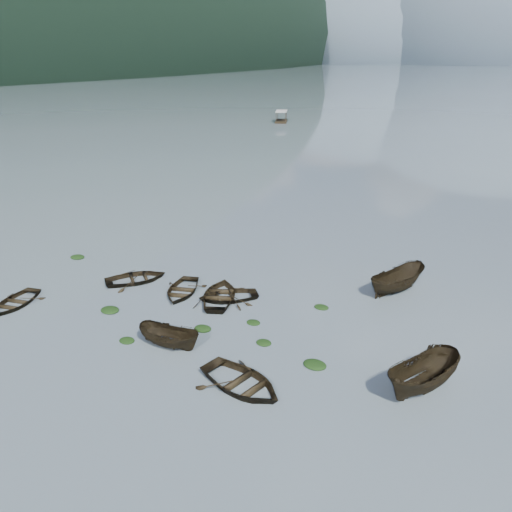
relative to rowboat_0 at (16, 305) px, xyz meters
The scene contains 21 objects.
ground_plane 11.91m from the rowboat_0, ahead, with size 2400.00×2400.00×0.00m, color slate.
haze_mtn_a 932.27m from the rowboat_0, 105.44° to the left, with size 520.00×520.00×280.00m, color #475666.
haze_mtn_b 899.92m from the rowboat_0, 93.07° to the left, with size 520.00×520.00×340.00m, color #475666.
rowboat_0 is the anchor object (origin of this frame).
rowboat_1 7.85m from the rowboat_0, 56.33° to the left, with size 3.03×4.24×0.88m, color black.
rowboat_2 11.81m from the rowboat_0, ahead, with size 1.44×3.82×1.47m, color black.
rowboat_3 13.20m from the rowboat_0, 33.22° to the left, with size 3.22×4.50×0.93m, color black.
rowboat_4 17.11m from the rowboat_0, ahead, with size 3.30×4.62×0.96m, color black.
rowboat_5 25.13m from the rowboat_0, ahead, with size 1.86×4.94×1.91m, color black.
rowboat_6 10.64m from the rowboat_0, 38.77° to the left, with size 2.89×4.04×0.84m, color black.
rowboat_7 13.71m from the rowboat_0, 33.03° to the left, with size 2.81×3.93×0.81m, color black.
rowboat_8 25.18m from the rowboat_0, 34.15° to the left, with size 1.83×4.86×1.88m, color black.
weed_clump_0 6.38m from the rowboat_0, 21.80° to the left, with size 1.23×1.01×0.27m, color black.
weed_clump_1 9.35m from the rowboat_0, ahead, with size 0.93×0.75×0.21m, color black.
weed_clump_2 12.78m from the rowboat_0, 15.54° to the left, with size 1.06×0.85×0.23m, color black.
weed_clump_3 16.62m from the rowboat_0, 13.45° to the left, with size 0.89×0.75×0.20m, color black.
weed_clump_4 19.79m from the rowboat_0, ahead, with size 1.25×0.99×0.26m, color black.
weed_clump_5 8.02m from the rowboat_0, 109.72° to the left, with size 1.19×0.96×0.25m, color black.
weed_clump_6 15.55m from the rowboat_0, 20.86° to the left, with size 0.86×0.72×0.18m, color black.
weed_clump_7 19.71m from the rowboat_0, 28.32° to the left, with size 0.95×0.76×0.21m, color black.
pontoon_left 93.04m from the rowboat_0, 106.27° to the left, with size 2.61×6.26×2.40m, color black, non-canonical shape.
Camera 1 is at (15.79, -15.82, 15.12)m, focal length 35.00 mm.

